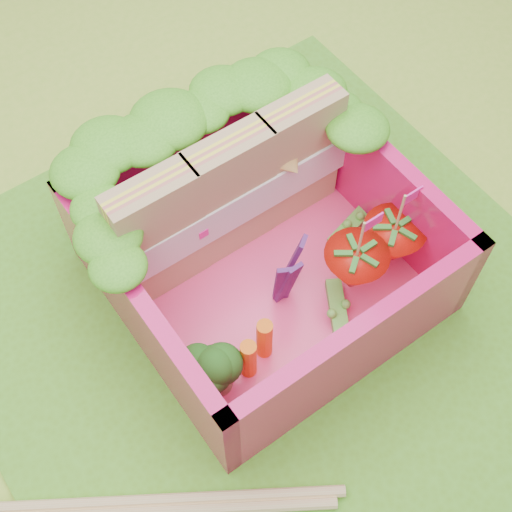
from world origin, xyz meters
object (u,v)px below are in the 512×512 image
object	(u,v)px
chopsticks	(80,510)
sandwich_stack	(232,195)
strawberry_right	(390,245)
broccoli	(217,368)
bento_box	(264,248)
strawberry_left	(353,271)

from	to	relation	value
chopsticks	sandwich_stack	bearing A→B (deg)	29.68
chopsticks	strawberry_right	bearing A→B (deg)	5.13
broccoli	chopsticks	xyz separation A→B (m)	(-0.72, -0.11, -0.20)
strawberry_right	chopsticks	world-z (taller)	strawberry_right
sandwich_stack	strawberry_right	xyz separation A→B (m)	(0.50, -0.53, -0.19)
bento_box	broccoli	xyz separation A→B (m)	(-0.47, -0.32, -0.05)
bento_box	sandwich_stack	bearing A→B (deg)	88.97
bento_box	strawberry_left	distance (m)	0.41
sandwich_stack	chopsticks	bearing A→B (deg)	-150.32
sandwich_stack	chopsticks	distance (m)	1.43
strawberry_right	broccoli	bearing A→B (deg)	-177.38
sandwich_stack	broccoli	size ratio (longest dim) A/B	4.04
strawberry_left	strawberry_right	xyz separation A→B (m)	(0.22, 0.01, -0.00)
sandwich_stack	broccoli	xyz separation A→B (m)	(-0.48, -0.58, -0.16)
broccoli	strawberry_right	distance (m)	0.97
broccoli	strawberry_left	bearing A→B (deg)	2.84
sandwich_stack	broccoli	world-z (taller)	sandwich_stack
strawberry_left	strawberry_right	bearing A→B (deg)	1.86
bento_box	strawberry_left	size ratio (longest dim) A/B	2.48
strawberry_left	strawberry_right	distance (m)	0.22
broccoli	bento_box	bearing A→B (deg)	34.45
broccoli	strawberry_left	xyz separation A→B (m)	(0.75, 0.04, -0.03)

